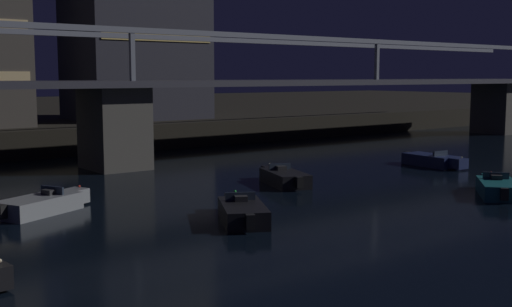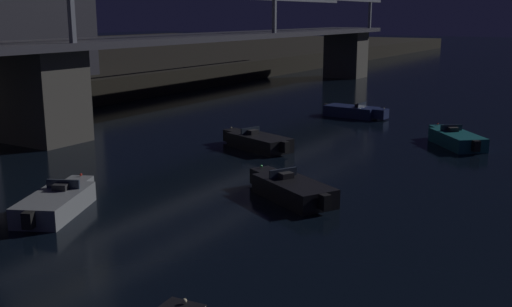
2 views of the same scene
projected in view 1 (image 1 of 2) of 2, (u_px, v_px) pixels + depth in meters
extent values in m
cube|color=#4C4944|center=(114.00, 128.00, 44.02)|extent=(3.60, 4.40, 5.55)
cube|color=#4C4944|center=(497.00, 108.00, 71.45)|extent=(3.60, 4.40, 5.55)
cube|color=#33333D|center=(113.00, 84.00, 43.67)|extent=(97.31, 6.40, 0.45)
cube|color=slate|center=(132.00, 30.00, 40.96)|extent=(97.31, 0.36, 0.36)
cube|color=slate|center=(94.00, 35.00, 45.55)|extent=(97.31, 0.36, 0.36)
cube|color=slate|center=(132.00, 56.00, 41.16)|extent=(0.30, 0.30, 3.20)
cube|color=slate|center=(377.00, 61.00, 54.87)|extent=(0.30, 0.30, 3.20)
cube|color=#F2D172|center=(159.00, 36.00, 58.24)|extent=(11.06, 0.10, 0.90)
cube|color=black|center=(243.00, 213.00, 28.05)|extent=(3.43, 4.30, 0.80)
cube|color=black|center=(236.00, 201.00, 30.40)|extent=(1.30, 1.26, 0.70)
cube|color=#283342|center=(240.00, 196.00, 28.81)|extent=(1.24, 0.72, 0.36)
cube|color=#262628|center=(241.00, 199.00, 28.57)|extent=(0.68, 0.62, 0.24)
cube|color=black|center=(250.00, 222.00, 25.92)|extent=(0.49, 0.49, 0.60)
sphere|color=#33D84C|center=(235.00, 191.00, 30.59)|extent=(0.12, 0.12, 0.12)
cube|color=gray|center=(39.00, 205.00, 29.71)|extent=(4.30, 3.30, 0.80)
cube|color=gray|center=(76.00, 196.00, 31.82)|extent=(1.24, 1.28, 0.70)
cube|color=#283342|center=(52.00, 190.00, 30.38)|extent=(0.67, 1.26, 0.36)
cube|color=#262628|center=(48.00, 192.00, 30.17)|extent=(0.60, 0.68, 0.24)
cube|color=black|center=(1.00, 212.00, 27.79)|extent=(0.48, 0.48, 0.60)
sphere|color=red|center=(79.00, 186.00, 31.99)|extent=(0.12, 0.12, 0.12)
sphere|color=beige|center=(0.00, 261.00, 19.10)|extent=(0.12, 0.12, 0.12)
cube|color=#19234C|center=(431.00, 160.00, 45.58)|extent=(2.06, 4.02, 0.80)
cube|color=#19234C|center=(458.00, 163.00, 43.57)|extent=(1.05, 0.97, 0.70)
cube|color=#283342|center=(441.00, 153.00, 44.80)|extent=(1.35, 0.19, 0.36)
cube|color=#262628|center=(438.00, 154.00, 45.02)|extent=(0.59, 0.44, 0.24)
cube|color=black|center=(408.00, 156.00, 47.35)|extent=(0.38, 0.38, 0.60)
sphere|color=beige|center=(462.00, 157.00, 43.32)|extent=(0.12, 0.12, 0.12)
cube|color=black|center=(285.00, 178.00, 37.57)|extent=(2.95, 4.28, 0.80)
cube|color=black|center=(271.00, 172.00, 39.82)|extent=(1.22, 1.17, 0.70)
cube|color=#283342|center=(280.00, 166.00, 38.30)|extent=(1.31, 0.52, 0.36)
cube|color=#262628|center=(281.00, 168.00, 38.07)|extent=(0.66, 0.56, 0.24)
cube|color=black|center=(299.00, 182.00, 35.53)|extent=(0.46, 0.46, 0.60)
sphere|color=beige|center=(269.00, 164.00, 40.00)|extent=(0.12, 0.12, 0.12)
cube|color=#196066|center=(498.00, 189.00, 34.06)|extent=(4.14, 3.91, 0.80)
cube|color=#196066|center=(491.00, 181.00, 36.38)|extent=(1.33, 1.34, 0.70)
cube|color=#283342|center=(496.00, 176.00, 34.81)|extent=(0.95, 1.09, 0.36)
cube|color=#262628|center=(497.00, 177.00, 34.58)|extent=(0.67, 0.69, 0.24)
cube|color=black|center=(504.00, 194.00, 31.95)|extent=(0.51, 0.51, 0.60)
sphere|color=red|center=(491.00, 173.00, 36.57)|extent=(0.12, 0.12, 0.12)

